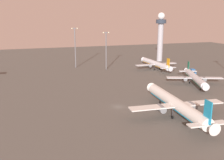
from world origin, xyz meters
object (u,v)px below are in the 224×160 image
airplane_near_gate (176,104)px  airplane_mid_apron (195,78)px  apron_light_east (106,48)px  airplane_far_stand (156,64)px  apron_light_central (75,45)px  catering_truck (193,72)px  control_tower (161,33)px

airplane_near_gate → airplane_mid_apron: 49.04m
airplane_mid_apron → apron_light_east: size_ratio=1.44×
airplane_far_stand → apron_light_east: 35.45m
airplane_mid_apron → airplane_near_gate: bearing=67.7°
apron_light_east → apron_light_central: (-18.65, 12.33, 1.25)m
airplane_near_gate → catering_truck: size_ratio=7.55×
control_tower → airplane_far_stand: 39.08m
airplane_mid_apron → airplane_far_stand: size_ratio=0.95×
control_tower → airplane_far_stand: control_tower is taller
control_tower → airplane_mid_apron: size_ratio=1.04×
catering_truck → apron_light_central: bearing=-15.2°
apron_light_east → apron_light_central: bearing=146.5°
airplane_mid_apron → catering_truck: size_ratio=5.99×
control_tower → apron_light_east: 54.53m
apron_light_east → airplane_near_gate: bearing=-90.0°
airplane_mid_apron → catering_truck: airplane_mid_apron is taller
airplane_mid_apron → apron_light_east: (-33.24, 52.84, 10.81)m
catering_truck → airplane_far_stand: bearing=-35.7°
control_tower → airplane_near_gate: 120.44m
apron_light_central → control_tower: bearing=5.5°
control_tower → airplane_far_stand: bearing=-122.1°
control_tower → apron_light_central: (-69.21, -6.69, -6.24)m
airplane_mid_apron → apron_light_central: size_ratio=1.32×
control_tower → apron_light_east: control_tower is taller
apron_light_east → catering_truck: bearing=-33.2°
airplane_mid_apron → apron_light_central: (-51.89, 65.17, 12.05)m
airplane_near_gate → airplane_far_stand: size_ratio=1.20×
apron_light_east → apron_light_central: size_ratio=0.91×
airplane_mid_apron → apron_light_east: 63.36m
apron_light_central → catering_truck: bearing=-33.2°
airplane_far_stand → apron_light_east: apron_light_east is taller
airplane_far_stand → catering_truck: airplane_far_stand is taller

